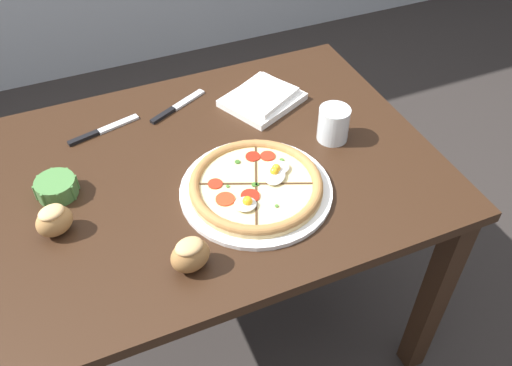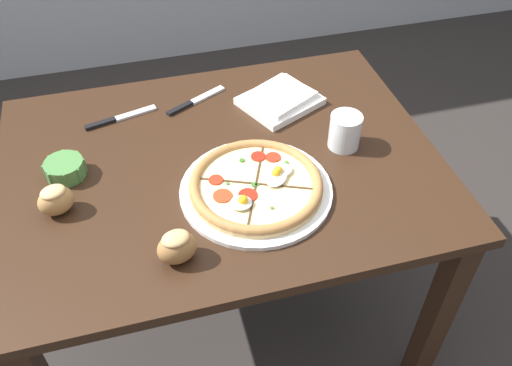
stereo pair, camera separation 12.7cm
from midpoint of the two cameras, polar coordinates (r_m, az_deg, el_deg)
ground_plane at (r=1.93m, az=-5.15°, el=-14.33°), size 12.00×12.00×0.00m
dining_table at (r=1.45m, az=-6.66°, el=-1.43°), size 1.10×0.83×0.73m
pizza at (r=1.28m, az=-2.82°, el=-0.48°), size 0.36×0.36×0.05m
ramekin_bowl at (r=1.38m, az=-22.81°, el=-0.53°), size 0.10×0.10×0.04m
napkin_folded at (r=1.56m, az=-1.68°, el=8.84°), size 0.26×0.24×0.04m
bread_piece_near at (r=1.13m, az=-10.18°, el=-7.59°), size 0.10×0.08×0.08m
bread_piece_mid at (r=1.28m, az=-23.21°, el=-3.76°), size 0.10×0.08×0.07m
knife_main at (r=1.57m, az=-10.62°, el=7.82°), size 0.19×0.11×0.01m
knife_spare at (r=1.54m, az=-18.13°, el=5.21°), size 0.20×0.07×0.01m
water_glass at (r=1.42m, az=5.61°, el=5.92°), size 0.08×0.08×0.09m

